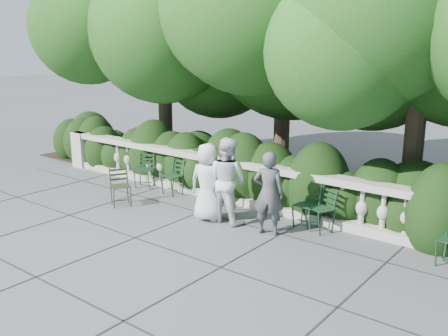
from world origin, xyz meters
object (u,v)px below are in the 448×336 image
Objects in this scene: chair_a at (168,196)px; chair_c at (222,208)px; chair_e at (313,232)px; chair_weathered at (123,208)px; chair_b at (143,188)px; person_woman_grey at (269,193)px; chair_f at (446,270)px; person_businessman at (208,182)px; person_casual_man at (227,180)px; chair_d at (301,229)px.

chair_a is 1.55m from chair_c.
chair_e is 4.14m from chair_weathered.
person_woman_grey reaches higher than chair_b.
chair_c and chair_e have the same top height.
chair_e is at bearing -173.60° from chair_f.
chair_c is at bearing -22.68° from chair_weathered.
person_woman_grey reaches higher than chair_a.
person_businessman reaches higher than chair_a.
chair_a is 0.49× the size of person_casual_man.
chair_f is 4.16m from person_casual_man.
chair_b is 4.44m from chair_d.
person_casual_man reaches higher than person_woman_grey.
chair_a is at bearing -36.74° from person_businessman.
person_businessman is at bearing -156.76° from chair_d.
person_businessman reaches higher than chair_weathered.
chair_b is at bearing -6.80° from person_casual_man.
chair_weathered is at bearing -139.80° from chair_e.
person_casual_man is (-0.99, 0.05, 0.07)m from person_woman_grey.
person_casual_man reaches higher than chair_b.
person_businessman reaches higher than chair_d.
chair_c is 1.00× the size of chair_f.
chair_c is 1.00× the size of chair_weathered.
chair_f is (2.41, -0.13, 0.00)m from chair_e.
person_businessman reaches higher than chair_e.
chair_d is (1.99, -0.06, 0.00)m from chair_c.
person_businessman is 0.40m from person_casual_man.
chair_b is 1.00× the size of chair_f.
chair_f is at bearing 19.70° from chair_e.
chair_e is (0.26, 0.00, 0.00)m from chair_d.
chair_c is 1.11m from person_businessman.
chair_e and chair_f have the same top height.
chair_b is at bearing 162.98° from chair_c.
person_casual_man reaches higher than person_businessman.
chair_c and chair_f have the same top height.
chair_weathered is 3.45m from person_woman_grey.
person_woman_grey is (3.14, -0.56, 0.79)m from chair_a.
chair_e is 0.53× the size of person_woman_grey.
chair_c is at bearing -42.60° from person_woman_grey.
person_businessman reaches higher than chair_f.
chair_e is 1.17m from person_woman_grey.
person_businessman reaches higher than chair_b.
chair_a is 0.91m from chair_b.
chair_a is 3.53m from chair_d.
chair_c is at bearing 8.96° from chair_a.
person_woman_grey is (4.05, -0.60, 0.79)m from chair_b.
chair_d is 1.71m from person_casual_man.
chair_e is at bearing -24.51° from chair_b.
person_casual_man reaches higher than chair_f.
chair_d is 3.90m from chair_weathered.
chair_d is 2.03m from person_businessman.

